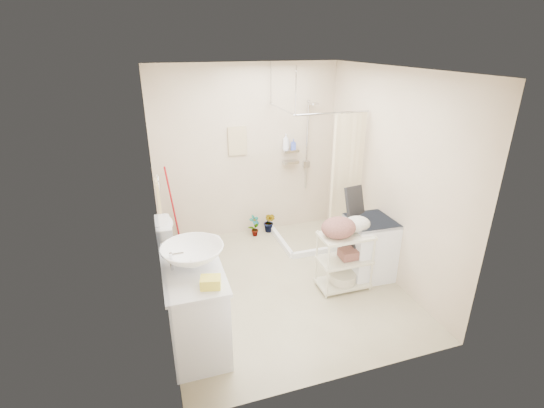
{
  "coord_description": "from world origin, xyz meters",
  "views": [
    {
      "loc": [
        -1.43,
        -4.0,
        2.87
      ],
      "look_at": [
        -0.05,
        0.25,
        1.01
      ],
      "focal_mm": 26.0,
      "sensor_mm": 36.0,
      "label": 1
    }
  ],
  "objects_px": {
    "washing_machine": "(369,248)",
    "laundry_rack": "(345,256)",
    "toilet": "(191,246)",
    "vanity": "(196,308)"
  },
  "relations": [
    {
      "from": "washing_machine",
      "to": "laundry_rack",
      "type": "bearing_deg",
      "value": -157.89
    },
    {
      "from": "toilet",
      "to": "laundry_rack",
      "type": "relative_size",
      "value": 0.95
    },
    {
      "from": "washing_machine",
      "to": "vanity",
      "type": "bearing_deg",
      "value": -162.59
    },
    {
      "from": "laundry_rack",
      "to": "toilet",
      "type": "bearing_deg",
      "value": 154.03
    },
    {
      "from": "vanity",
      "to": "toilet",
      "type": "height_order",
      "value": "vanity"
    },
    {
      "from": "vanity",
      "to": "laundry_rack",
      "type": "bearing_deg",
      "value": 13.93
    },
    {
      "from": "toilet",
      "to": "laundry_rack",
      "type": "height_order",
      "value": "laundry_rack"
    },
    {
      "from": "vanity",
      "to": "washing_machine",
      "type": "bearing_deg",
      "value": 15.05
    },
    {
      "from": "toilet",
      "to": "laundry_rack",
      "type": "xyz_separation_m",
      "value": [
        1.75,
        -0.87,
        0.02
      ]
    },
    {
      "from": "washing_machine",
      "to": "laundry_rack",
      "type": "relative_size",
      "value": 0.91
    }
  ]
}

